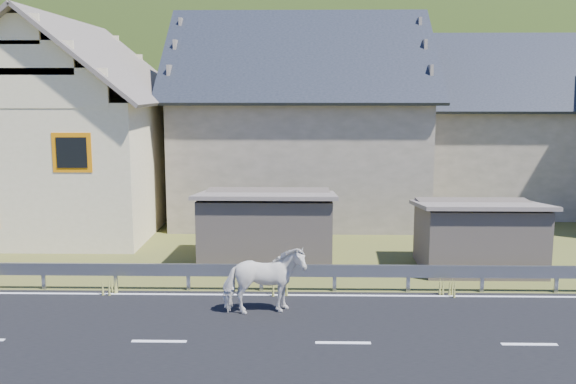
{
  "coord_description": "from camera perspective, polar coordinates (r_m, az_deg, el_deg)",
  "views": [
    {
      "loc": [
        -0.92,
        -13.16,
        5.5
      ],
      "look_at": [
        -1.28,
        4.13,
        2.67
      ],
      "focal_mm": 40.0,
      "sensor_mm": 36.0,
      "label": 1
    }
  ],
  "objects": [
    {
      "name": "ground",
      "position": [
        14.3,
        4.92,
        -13.38
      ],
      "size": [
        160.0,
        160.0,
        0.0
      ],
      "primitive_type": "plane",
      "color": "#3C4C1C",
      "rests_on": "ground"
    },
    {
      "name": "road",
      "position": [
        14.29,
        4.92,
        -13.3
      ],
      "size": [
        60.0,
        7.0,
        0.04
      ],
      "primitive_type": "cube",
      "color": "black",
      "rests_on": "ground"
    },
    {
      "name": "lane_markings",
      "position": [
        14.28,
        4.92,
        -13.21
      ],
      "size": [
        60.0,
        6.6,
        0.01
      ],
      "primitive_type": "cube",
      "color": "silver",
      "rests_on": "road"
    },
    {
      "name": "guardrail",
      "position": [
        17.58,
        4.17,
        -7.05
      ],
      "size": [
        28.1,
        0.09,
        0.75
      ],
      "color": "#93969B",
      "rests_on": "ground"
    },
    {
      "name": "shed_left",
      "position": [
        20.18,
        -1.91,
        -3.31
      ],
      "size": [
        4.3,
        3.3,
        2.4
      ],
      "primitive_type": "cube",
      "color": "brown",
      "rests_on": "ground"
    },
    {
      "name": "shed_right",
      "position": [
        20.42,
        16.59,
        -3.84
      ],
      "size": [
        3.8,
        2.9,
        2.2
      ],
      "primitive_type": "cube",
      "color": "brown",
      "rests_on": "ground"
    },
    {
      "name": "house_cream",
      "position": [
        26.78,
        -18.76,
        6.35
      ],
      "size": [
        7.8,
        9.8,
        8.3
      ],
      "color": "#F8E6B4",
      "rests_on": "ground"
    },
    {
      "name": "house_stone_a",
      "position": [
        28.18,
        1.04,
        7.52
      ],
      "size": [
        10.8,
        9.8,
        8.9
      ],
      "color": "gray",
      "rests_on": "ground"
    },
    {
      "name": "house_stone_b",
      "position": [
        31.78,
        19.51,
        6.48
      ],
      "size": [
        9.8,
        8.8,
        8.1
      ],
      "color": "gray",
      "rests_on": "ground"
    },
    {
      "name": "mountain",
      "position": [
        194.93,
        2.93,
        1.76
      ],
      "size": [
        440.0,
        280.0,
        260.0
      ],
      "primitive_type": "ellipsoid",
      "color": "#253B13",
      "rests_on": "ground"
    },
    {
      "name": "conifer_patch",
      "position": [
        134.52,
        -22.79,
        8.79
      ],
      "size": [
        76.0,
        50.0,
        28.0
      ],
      "primitive_type": "ellipsoid",
      "color": "black",
      "rests_on": "ground"
    },
    {
      "name": "horse",
      "position": [
        15.7,
        -2.15,
        -7.87
      ],
      "size": [
        1.28,
        2.11,
        1.66
      ],
      "primitive_type": "imported",
      "rotation": [
        0.0,
        0.0,
        1.78
      ],
      "color": "white",
      "rests_on": "road"
    }
  ]
}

